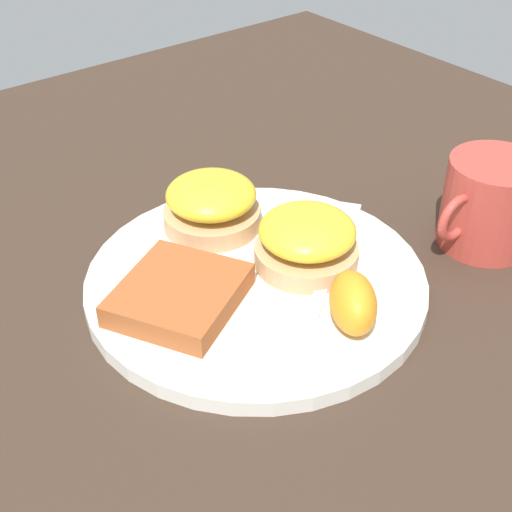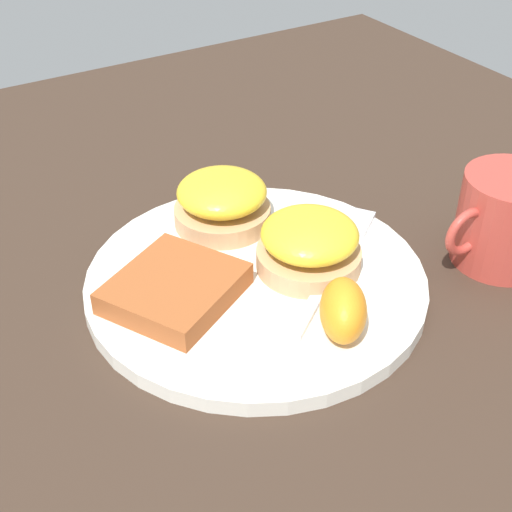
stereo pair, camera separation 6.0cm
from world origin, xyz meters
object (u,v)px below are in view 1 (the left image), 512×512
object	(u,v)px
hashbrown_patty	(179,295)
cup	(489,204)
orange_wedge	(353,303)
sandwich_benedict_left	(307,240)
sandwich_benedict_right	(211,204)
fork	(333,253)

from	to	relation	value
hashbrown_patty	cup	world-z (taller)	cup
cup	orange_wedge	bearing A→B (deg)	5.30
sandwich_benedict_left	orange_wedge	size ratio (longest dim) A/B	1.51
sandwich_benedict_right	fork	size ratio (longest dim) A/B	0.54
hashbrown_patty	orange_wedge	xyz separation A→B (m)	(-0.09, 0.10, 0.01)
sandwich_benedict_left	hashbrown_patty	distance (m)	0.12
sandwich_benedict_right	sandwich_benedict_left	bearing A→B (deg)	106.67
hashbrown_patty	orange_wedge	distance (m)	0.14
orange_wedge	sandwich_benedict_left	bearing A→B (deg)	-107.45
sandwich_benedict_left	hashbrown_patty	world-z (taller)	sandwich_benedict_left
hashbrown_patty	orange_wedge	bearing A→B (deg)	131.34
sandwich_benedict_right	hashbrown_patty	xyz separation A→B (m)	(0.09, 0.08, -0.01)
sandwich_benedict_left	hashbrown_patty	size ratio (longest dim) A/B	0.91
orange_wedge	fork	bearing A→B (deg)	-124.93
sandwich_benedict_left	fork	world-z (taller)	sandwich_benedict_left
sandwich_benedict_left	fork	xyz separation A→B (m)	(-0.03, 0.01, -0.02)
sandwich_benedict_left	orange_wedge	world-z (taller)	sandwich_benedict_left
hashbrown_patty	fork	xyz separation A→B (m)	(-0.14, 0.03, -0.01)
fork	cup	xyz separation A→B (m)	(-0.14, 0.06, 0.03)
sandwich_benedict_right	cup	distance (m)	0.25
sandwich_benedict_left	fork	distance (m)	0.04
fork	orange_wedge	bearing A→B (deg)	55.07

